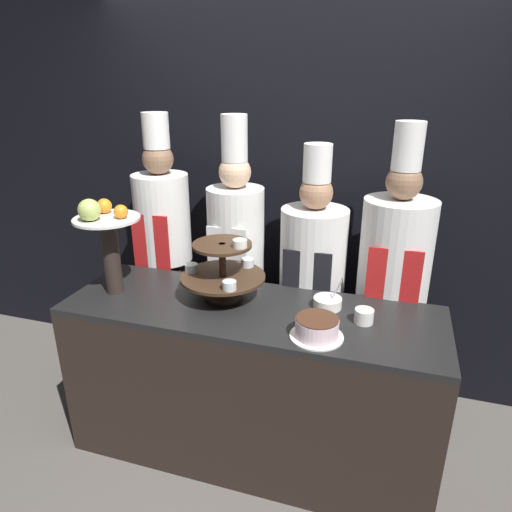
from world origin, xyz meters
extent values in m
plane|color=#5B5651|center=(0.00, 0.00, 0.00)|extent=(14.00, 14.00, 0.00)
cube|color=black|center=(0.00, 1.20, 1.40)|extent=(10.00, 0.06, 2.80)
cube|color=black|center=(0.00, 0.32, 0.44)|extent=(1.96, 0.64, 0.88)
cube|color=black|center=(0.00, 0.32, 0.90)|extent=(1.96, 0.64, 0.03)
cylinder|color=#3D2819|center=(-0.17, 0.39, 0.93)|extent=(0.20, 0.20, 0.02)
cylinder|color=#3D2819|center=(-0.17, 0.39, 1.08)|extent=(0.04, 0.04, 0.31)
cylinder|color=#3D2819|center=(-0.17, 0.39, 1.04)|extent=(0.45, 0.45, 0.02)
cylinder|color=#3D2819|center=(-0.17, 0.39, 1.22)|extent=(0.31, 0.31, 0.02)
cylinder|color=silver|center=(-0.08, 0.24, 1.07)|extent=(0.07, 0.07, 0.04)
cylinder|color=gold|center=(-0.08, 0.24, 1.07)|extent=(0.06, 0.06, 0.03)
cylinder|color=silver|center=(-0.09, 0.55, 1.07)|extent=(0.07, 0.07, 0.04)
cylinder|color=beige|center=(-0.09, 0.55, 1.07)|extent=(0.06, 0.06, 0.03)
cylinder|color=silver|center=(-0.35, 0.38, 1.07)|extent=(0.07, 0.07, 0.04)
cylinder|color=red|center=(-0.35, 0.38, 1.07)|extent=(0.06, 0.06, 0.03)
cylinder|color=white|center=(-0.07, 0.36, 1.25)|extent=(0.07, 0.07, 0.04)
cylinder|color=#2D231E|center=(-0.78, 0.28, 1.13)|extent=(0.09, 0.09, 0.41)
cylinder|color=white|center=(-0.78, 0.28, 1.34)|extent=(0.35, 0.35, 0.01)
sphere|color=orange|center=(-0.69, 0.29, 1.38)|extent=(0.07, 0.07, 0.07)
sphere|color=orange|center=(-0.83, 0.35, 1.39)|extent=(0.08, 0.08, 0.08)
sphere|color=#ADC160|center=(-0.82, 0.20, 1.40)|extent=(0.11, 0.11, 0.11)
cylinder|color=white|center=(0.38, 0.14, 0.92)|extent=(0.25, 0.25, 0.01)
cylinder|color=silver|center=(0.38, 0.14, 0.97)|extent=(0.20, 0.20, 0.08)
cylinder|color=#472819|center=(0.38, 0.14, 1.02)|extent=(0.19, 0.19, 0.01)
cylinder|color=white|center=(0.57, 0.34, 0.96)|extent=(0.09, 0.09, 0.07)
cylinder|color=white|center=(0.38, 0.44, 0.95)|extent=(0.15, 0.15, 0.05)
cylinder|color=#BCBCC1|center=(0.42, 0.44, 1.02)|extent=(0.05, 0.01, 0.11)
cube|color=#28282D|center=(-0.75, 0.82, 0.46)|extent=(0.26, 0.14, 0.91)
cylinder|color=white|center=(-0.75, 0.82, 1.19)|extent=(0.35, 0.35, 0.56)
cube|color=red|center=(-0.75, 0.65, 1.08)|extent=(0.25, 0.01, 0.36)
sphere|color=#846047|center=(-0.75, 0.82, 1.57)|extent=(0.19, 0.19, 0.19)
cylinder|color=white|center=(-0.75, 0.82, 1.74)|extent=(0.16, 0.16, 0.21)
cube|color=black|center=(-0.25, 0.82, 0.45)|extent=(0.26, 0.14, 0.91)
cylinder|color=white|center=(-0.25, 0.82, 1.16)|extent=(0.35, 0.35, 0.51)
cube|color=white|center=(-0.25, 0.66, 1.06)|extent=(0.24, 0.01, 0.33)
sphere|color=#DBB28E|center=(-0.25, 0.82, 1.52)|extent=(0.19, 0.19, 0.19)
cylinder|color=white|center=(-0.25, 0.82, 1.71)|extent=(0.15, 0.15, 0.26)
cube|color=black|center=(0.23, 0.82, 0.41)|extent=(0.29, 0.16, 0.83)
cylinder|color=white|center=(0.23, 0.82, 1.08)|extent=(0.39, 0.39, 0.50)
cube|color=black|center=(0.23, 0.64, 0.98)|extent=(0.27, 0.01, 0.32)
sphere|color=#A37556|center=(0.23, 0.82, 1.43)|extent=(0.19, 0.19, 0.19)
cylinder|color=white|center=(0.23, 0.82, 1.59)|extent=(0.16, 0.16, 0.21)
cube|color=black|center=(0.69, 0.82, 0.43)|extent=(0.30, 0.16, 0.86)
cylinder|color=white|center=(0.69, 0.82, 1.14)|extent=(0.40, 0.40, 0.57)
cube|color=red|center=(0.69, 0.63, 1.03)|extent=(0.28, 0.01, 0.36)
sphere|color=#846047|center=(0.69, 0.82, 1.52)|extent=(0.19, 0.19, 0.19)
cylinder|color=white|center=(0.69, 0.82, 1.70)|extent=(0.15, 0.15, 0.25)
camera|label=1|loc=(0.65, -1.67, 2.02)|focal=32.00mm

